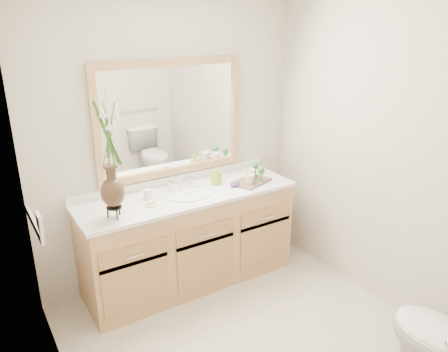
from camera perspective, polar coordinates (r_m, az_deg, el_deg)
floor at (r=3.32m, az=4.53°, el=-21.57°), size 2.60×2.60×0.00m
wall_back at (r=3.73m, az=-6.90°, el=4.40°), size 2.40×0.02×2.40m
wall_left at (r=2.23m, az=-20.51°, el=-8.18°), size 0.02×2.60×2.40m
wall_right at (r=3.50m, az=21.14°, el=2.06°), size 0.02×2.60×2.40m
vanity at (r=3.80m, az=-4.51°, el=-8.29°), size 1.80×0.55×0.80m
counter at (r=3.62m, az=-4.69°, el=-2.51°), size 1.84×0.57×0.03m
sink at (r=3.62m, az=-4.54°, el=-3.17°), size 0.38×0.34×0.23m
mirror at (r=3.66m, az=-6.88°, el=7.41°), size 1.32×0.04×0.97m
switch_plate at (r=3.01m, az=-22.96°, el=-5.64°), size 0.02×0.12×0.12m
flower_vase at (r=3.09m, az=-14.91°, el=4.18°), size 0.20×0.20×0.83m
tumbler at (r=3.53m, az=-9.95°, el=-2.38°), size 0.06×0.06×0.08m
soap_dish at (r=3.43m, az=-9.57°, el=-3.62°), size 0.11×0.11×0.03m
soap_bottle at (r=3.78m, az=-1.00°, el=-0.05°), size 0.08×0.08×0.14m
purple_dish at (r=3.74m, az=1.47°, el=-1.12°), size 0.11×0.10×0.03m
tray at (r=3.84m, az=3.60°, el=-0.72°), size 0.39×0.32×0.02m
mug_left at (r=3.75m, az=3.29°, el=-0.30°), size 0.10×0.10×0.10m
mug_right at (r=3.86m, az=3.39°, el=0.30°), size 0.13×0.13×0.10m
goblet_front at (r=3.80m, az=4.90°, el=0.57°), size 0.06×0.06×0.13m
goblet_back at (r=3.93m, az=4.14°, el=1.22°), size 0.06×0.06×0.13m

